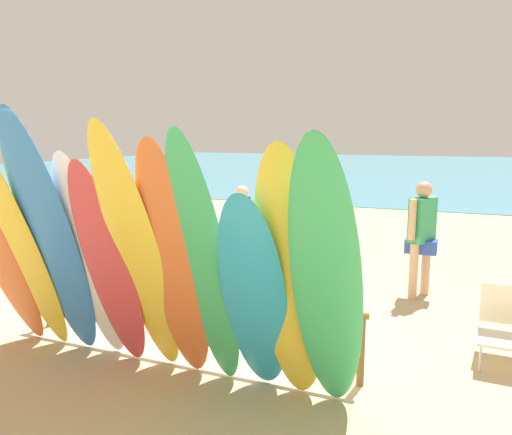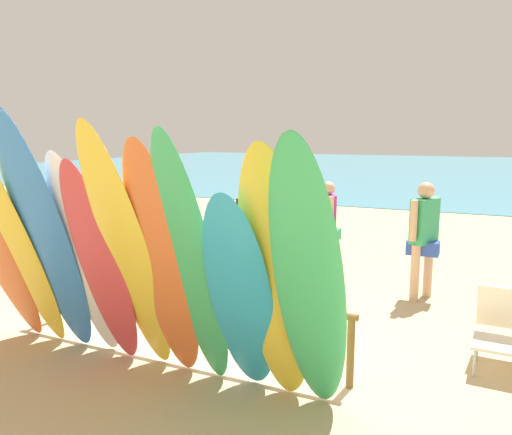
% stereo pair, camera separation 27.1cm
% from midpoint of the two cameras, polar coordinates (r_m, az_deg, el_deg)
% --- Properties ---
extents(ground, '(60.00, 60.00, 0.00)m').
position_cam_midpoint_polar(ground, '(18.63, 16.14, 2.06)').
color(ground, tan).
extents(ocean_water, '(60.00, 40.00, 0.02)m').
position_cam_midpoint_polar(ocean_water, '(35.77, 20.45, 5.25)').
color(ocean_water, teal).
rests_on(ocean_water, ground).
extents(surfboard_rack, '(3.87, 0.07, 0.71)m').
position_cam_midpoint_polar(surfboard_rack, '(5.38, -7.65, -9.24)').
color(surfboard_rack, brown).
rests_on(surfboard_rack, ground).
extents(surfboard_yellow_1, '(0.63, 1.16, 2.66)m').
position_cam_midpoint_polar(surfboard_yellow_1, '(5.48, -25.09, -1.55)').
color(surfboard_yellow_1, yellow).
rests_on(surfboard_yellow_1, ground).
extents(surfboard_blue_2, '(0.65, 1.07, 2.55)m').
position_cam_midpoint_polar(surfboard_blue_2, '(5.22, -21.46, -2.38)').
color(surfboard_blue_2, '#337AD1').
rests_on(surfboard_blue_2, ground).
extents(surfboard_white_3, '(0.54, 0.81, 2.17)m').
position_cam_midpoint_polar(surfboard_white_3, '(5.15, -17.53, -4.54)').
color(surfboard_white_3, white).
rests_on(surfboard_white_3, ground).
extents(surfboard_red_4, '(0.62, 0.80, 2.10)m').
position_cam_midpoint_polar(surfboard_red_4, '(4.95, -15.79, -5.40)').
color(surfboard_red_4, '#D13D42').
rests_on(surfboard_red_4, ground).
extents(surfboard_yellow_5, '(0.57, 1.02, 2.43)m').
position_cam_midpoint_polar(surfboard_yellow_5, '(4.61, -12.75, -4.23)').
color(surfboard_yellow_5, yellow).
rests_on(surfboard_yellow_5, ground).
extents(surfboard_orange_6, '(0.57, 0.87, 2.29)m').
position_cam_midpoint_polar(surfboard_orange_6, '(4.47, -8.81, -5.50)').
color(surfboard_orange_6, orange).
rests_on(surfboard_orange_6, ground).
extents(surfboard_green_7, '(0.54, 0.89, 2.37)m').
position_cam_midpoint_polar(surfboard_green_7, '(4.28, -5.45, -5.59)').
color(surfboard_green_7, '#38B266').
rests_on(surfboard_green_7, ground).
extents(surfboard_teal_8, '(0.64, 0.89, 1.89)m').
position_cam_midpoint_polar(surfboard_teal_8, '(4.20, 0.10, -9.24)').
color(surfboard_teal_8, '#289EC6').
rests_on(surfboard_teal_8, ground).
extents(surfboard_yellow_9, '(0.59, 0.78, 2.26)m').
position_cam_midpoint_polar(surfboard_yellow_9, '(4.03, 4.24, -7.33)').
color(surfboard_yellow_9, yellow).
rests_on(surfboard_yellow_9, ground).
extents(surfboard_green_10, '(0.58, 1.07, 2.33)m').
position_cam_midpoint_polar(surfboard_green_10, '(3.78, 8.21, -7.94)').
color(surfboard_green_10, '#38B266').
rests_on(surfboard_green_10, ground).
extents(beachgoer_strolling, '(0.39, 0.55, 1.48)m').
position_cam_midpoint_polar(beachgoer_strolling, '(8.11, -0.31, -0.72)').
color(beachgoer_strolling, beige).
rests_on(beachgoer_strolling, ground).
extents(beachgoer_near_rack, '(0.40, 0.53, 1.54)m').
position_cam_midpoint_polar(beachgoer_near_rack, '(8.21, 9.12, -0.47)').
color(beachgoer_near_rack, tan).
rests_on(beachgoer_near_rack, ground).
extents(beachgoer_by_water, '(0.43, 0.57, 1.65)m').
position_cam_midpoint_polar(beachgoer_by_water, '(7.32, 19.62, -1.63)').
color(beachgoer_by_water, tan).
rests_on(beachgoer_by_water, ground).
extents(beachgoer_midbeach, '(0.45, 0.55, 1.73)m').
position_cam_midpoint_polar(beachgoer_midbeach, '(10.29, 3.04, 2.27)').
color(beachgoer_midbeach, '#9E704C').
rests_on(beachgoer_midbeach, ground).
extents(beach_chair_blue, '(0.53, 0.73, 0.81)m').
position_cam_midpoint_polar(beach_chair_blue, '(5.67, 27.57, -10.86)').
color(beach_chair_blue, '#B7B7BC').
rests_on(beach_chair_blue, ground).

